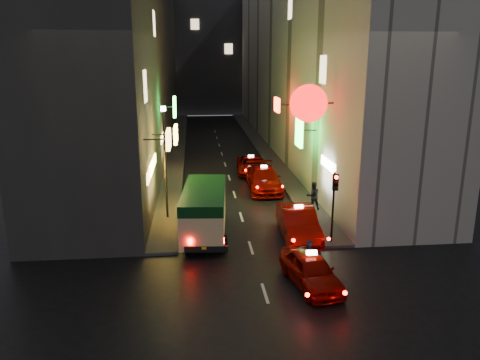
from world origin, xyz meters
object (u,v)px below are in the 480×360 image
object	(u,v)px
pedestrian_crossing	(310,256)
lamp_post	(165,155)
taxi_near	(311,267)
traffic_light	(335,192)
minibus	(204,206)

from	to	relation	value
pedestrian_crossing	lamp_post	bearing A→B (deg)	20.29
taxi_near	lamp_post	world-z (taller)	lamp_post
pedestrian_crossing	traffic_light	bearing A→B (deg)	-50.98
taxi_near	pedestrian_crossing	bearing A→B (deg)	79.96
taxi_near	traffic_light	xyz separation A→B (m)	(2.07, 3.97, 1.91)
traffic_light	pedestrian_crossing	bearing A→B (deg)	-121.71
minibus	traffic_light	world-z (taller)	traffic_light
pedestrian_crossing	lamp_post	world-z (taller)	lamp_post
minibus	taxi_near	distance (m)	7.13
traffic_light	minibus	bearing A→B (deg)	163.73
taxi_near	pedestrian_crossing	distance (m)	0.90
taxi_near	minibus	bearing A→B (deg)	125.40
taxi_near	pedestrian_crossing	xyz separation A→B (m)	(0.16, 0.88, 0.12)
lamp_post	taxi_near	bearing A→B (deg)	-54.18
traffic_light	lamp_post	xyz separation A→B (m)	(-8.20, 4.53, 1.04)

